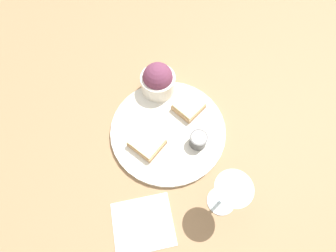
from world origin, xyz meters
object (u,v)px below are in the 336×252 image
(sauce_ramekin, at_px, (198,140))
(cheese_toast_near, at_px, (147,143))
(wine_glass, at_px, (230,193))
(salad_bowl, at_px, (158,80))
(cheese_toast_far, at_px, (189,106))
(napkin, at_px, (143,224))

(sauce_ramekin, bearing_deg, cheese_toast_near, -103.55)
(wine_glass, bearing_deg, sauce_ramekin, -176.83)
(salad_bowl, bearing_deg, cheese_toast_far, 35.83)
(cheese_toast_far, bearing_deg, sauce_ramekin, -4.33)
(cheese_toast_near, distance_m, cheese_toast_far, 0.16)
(cheese_toast_near, height_order, wine_glass, wine_glass)
(sauce_ramekin, distance_m, napkin, 0.25)
(sauce_ramekin, bearing_deg, salad_bowl, -163.92)
(sauce_ramekin, bearing_deg, cheese_toast_far, 175.67)
(salad_bowl, distance_m, cheese_toast_near, 0.18)
(cheese_toast_near, bearing_deg, salad_bowl, 155.59)
(wine_glass, height_order, napkin, wine_glass)
(cheese_toast_near, relative_size, cheese_toast_far, 1.09)
(salad_bowl, relative_size, sauce_ramekin, 2.13)
(cheese_toast_far, bearing_deg, napkin, -36.58)
(wine_glass, xyz_separation_m, napkin, (-0.00, -0.20, -0.10))
(cheese_toast_near, relative_size, wine_glass, 0.73)
(napkin, bearing_deg, wine_glass, 89.98)
(cheese_toast_far, relative_size, napkin, 0.65)
(sauce_ramekin, xyz_separation_m, wine_glass, (0.16, 0.01, 0.07))
(cheese_toast_near, height_order, cheese_toast_far, same)
(cheese_toast_near, distance_m, wine_glass, 0.25)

